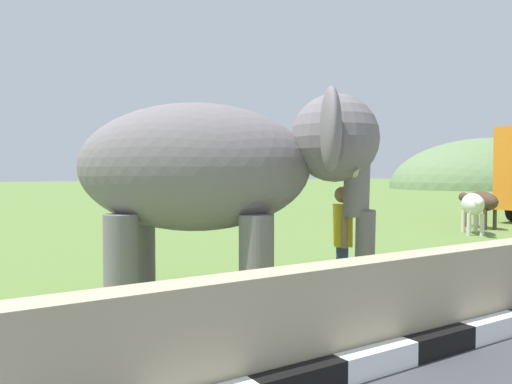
{
  "coord_description": "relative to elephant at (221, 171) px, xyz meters",
  "views": [
    {
      "loc": [
        -0.67,
        0.92,
        1.86
      ],
      "look_at": [
        2.95,
        6.52,
        1.6
      ],
      "focal_mm": 36.15,
      "sensor_mm": 36.0,
      "label": 1
    }
  ],
  "objects": [
    {
      "name": "elephant",
      "position": [
        0.0,
        0.0,
        0.0
      ],
      "size": [
        3.95,
        3.6,
        2.89
      ],
      "color": "slate",
      "rests_on": "ground_plane"
    },
    {
      "name": "barrier_parapet",
      "position": [
        -0.65,
        -2.37,
        -1.38
      ],
      "size": [
        28.0,
        0.36,
        1.0
      ],
      "primitive_type": "cube",
      "color": "tan",
      "rests_on": "ground_plane"
    },
    {
      "name": "person_handler",
      "position": [
        1.64,
        -0.56,
        -0.95
      ],
      "size": [
        0.45,
        0.58,
        1.66
      ],
      "color": "navy",
      "rests_on": "ground_plane"
    },
    {
      "name": "cow_near",
      "position": [
        10.45,
        3.37,
        -1.01
      ],
      "size": [
        1.64,
        1.63,
        1.23
      ],
      "color": "beige",
      "rests_on": "ground_plane"
    },
    {
      "name": "cow_mid",
      "position": [
        12.11,
        4.24,
        -1.01
      ],
      "size": [
        1.06,
        1.92,
        1.23
      ],
      "color": "#473323",
      "rests_on": "ground_plane"
    },
    {
      "name": "hill_east",
      "position": [
        52.35,
        29.53,
        -1.88
      ],
      "size": [
        25.81,
        20.65,
        11.65
      ],
      "color": "#647E52",
      "rests_on": "ground_plane"
    }
  ]
}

